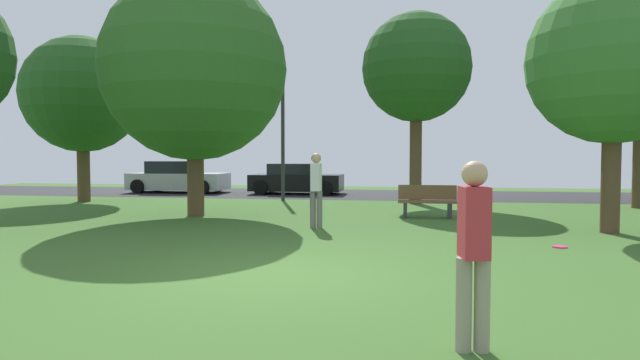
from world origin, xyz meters
TOP-DOWN VIEW (x-y plane):
  - ground_plane at (0.00, 0.00)m, footprint 44.00×44.00m
  - road_strip at (0.00, 16.00)m, footprint 44.00×6.40m
  - oak_tree_center at (6.36, 5.23)m, footprint 3.71×3.71m
  - oak_tree_right at (-4.09, 6.88)m, footprint 5.23×5.23m
  - oak_tree_left at (2.16, 11.78)m, footprint 3.87×3.87m
  - birch_tree_lone at (-10.10, 10.58)m, footprint 4.29×4.29m
  - person_bystander at (-0.23, 4.94)m, footprint 0.30×0.32m
  - person_walking at (2.52, -2.63)m, footprint 0.30×0.35m
  - frisbee_disc at (4.75, 3.06)m, footprint 0.27×0.27m
  - parked_car_silver at (-8.73, 15.73)m, footprint 4.46×2.09m
  - parked_car_black at (-3.09, 15.78)m, footprint 4.06×2.10m
  - park_bench at (2.45, 7.48)m, footprint 1.60×0.45m
  - street_lamp_post at (-2.82, 12.20)m, footprint 0.14×0.14m

SIDE VIEW (x-z plane):
  - ground_plane at x=0.00m, z-range 0.00..0.00m
  - road_strip at x=0.00m, z-range 0.00..0.01m
  - frisbee_disc at x=4.75m, z-range 0.00..0.03m
  - park_bench at x=2.45m, z-range 0.01..0.91m
  - parked_car_black at x=-3.09m, z-range -0.05..1.31m
  - parked_car_silver at x=-8.73m, z-range -0.06..1.40m
  - person_walking at x=2.52m, z-range 0.09..1.76m
  - person_bystander at x=-0.23m, z-range 0.10..1.89m
  - street_lamp_post at x=-2.82m, z-range 0.00..4.50m
  - oak_tree_center at x=6.36m, z-range 0.97..6.66m
  - birch_tree_lone at x=-10.10m, z-range 0.91..7.05m
  - oak_tree_right at x=-4.09m, z-range 0.78..7.59m
  - oak_tree_left at x=2.16m, z-range 1.43..8.21m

